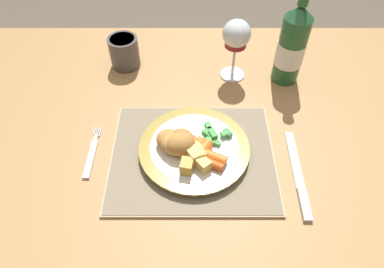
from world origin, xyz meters
The scene contains 13 objects.
ground_plane centered at (0.00, 0.00, 0.00)m, with size 6.00×6.00×0.00m, color brown.
dining_table centered at (0.00, 0.00, 0.66)m, with size 1.60×0.86×0.74m.
placemat centered at (0.01, -0.07, 0.74)m, with size 0.34×0.28×0.01m.
dinner_plate centered at (0.01, -0.06, 0.76)m, with size 0.23×0.23×0.02m.
breaded_croquettes centered at (-0.02, -0.06, 0.79)m, with size 0.10×0.09×0.05m.
green_beans_pile centered at (0.05, -0.04, 0.77)m, with size 0.08×0.08×0.02m.
glazed_carrots centered at (0.04, -0.08, 0.78)m, with size 0.08×0.09×0.02m.
fork centered at (-0.20, -0.06, 0.74)m, with size 0.02×0.14×0.01m.
table_knife centered at (0.22, -0.13, 0.74)m, with size 0.02×0.22×0.01m.
wine_glass centered at (0.12, 0.20, 0.86)m, with size 0.07×0.07×0.16m.
bottle centered at (0.25, 0.19, 0.84)m, with size 0.07×0.07×0.26m.
roast_potatoes centered at (0.01, -0.10, 0.78)m, with size 0.06×0.08×0.03m.
drinking_cup centered at (-0.17, 0.25, 0.78)m, with size 0.08×0.08×0.08m.
Camera 1 is at (0.01, -0.50, 1.32)m, focal length 32.00 mm.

